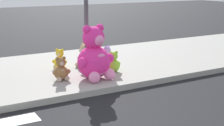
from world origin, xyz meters
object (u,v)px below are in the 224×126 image
object	(u,v)px
plush_lavender	(106,57)
plush_brown	(61,71)
plush_tan	(84,58)
plush_lime	(113,63)
plush_yellow	(60,61)
plush_pink_large	(95,57)
sign_pole	(86,9)

from	to	relation	value
plush_lavender	plush_brown	size ratio (longest dim) A/B	0.97
plush_tan	plush_lavender	bearing A→B (deg)	-6.37
plush_lime	plush_brown	bearing A→B (deg)	-177.82
plush_brown	plush_yellow	bearing A→B (deg)	70.87
plush_yellow	plush_lavender	size ratio (longest dim) A/B	0.98
plush_pink_large	plush_lime	bearing A→B (deg)	25.45
sign_pole	plush_lime	distance (m)	1.63
plush_pink_large	plush_lime	world-z (taller)	plush_pink_large
sign_pole	plush_tan	world-z (taller)	sign_pole
sign_pole	plush_lime	world-z (taller)	sign_pole
plush_lime	plush_pink_large	bearing A→B (deg)	-154.55
plush_lime	plush_tan	size ratio (longest dim) A/B	0.83
sign_pole	plush_yellow	world-z (taller)	sign_pole
plush_yellow	plush_tan	xyz separation A→B (m)	(0.64, -0.23, 0.05)
sign_pole	plush_brown	bearing A→B (deg)	-160.66
plush_lavender	plush_pink_large	bearing A→B (deg)	-130.44
plush_lavender	sign_pole	bearing A→B (deg)	-150.07
plush_lime	plush_brown	distance (m)	1.52
plush_pink_large	plush_yellow	size ratio (longest dim) A/B	2.44
plush_tan	plush_brown	bearing A→B (deg)	-139.85
sign_pole	plush_yellow	bearing A→B (deg)	120.40
sign_pole	plush_pink_large	size ratio (longest dim) A/B	2.35
plush_yellow	plush_tan	size ratio (longest dim) A/B	0.82
sign_pole	plush_lavender	world-z (taller)	sign_pole
plush_yellow	plush_brown	distance (m)	1.16
plush_tan	plush_pink_large	bearing A→B (deg)	-101.95
plush_lavender	plush_tan	size ratio (longest dim) A/B	0.84
plush_lime	plush_tan	xyz separation A→B (m)	(-0.49, 0.81, 0.05)
plush_lime	sign_pole	bearing A→B (deg)	160.20
plush_lime	plush_brown	xyz separation A→B (m)	(-1.51, -0.06, 0.01)
plush_yellow	plush_lavender	world-z (taller)	plush_lavender
sign_pole	plush_pink_large	xyz separation A→B (m)	(-0.07, -0.59, -1.15)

